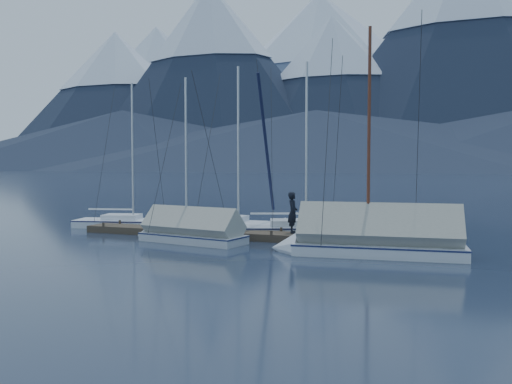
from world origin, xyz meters
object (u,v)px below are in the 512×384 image
(person, at_px, (293,213))
(sailboat_open_left, at_px, (142,224))
(sailboat_open_mid, at_px, (247,228))
(sailboat_open_right, at_px, (316,232))
(sailboat_covered_near, at_px, (364,242))
(sailboat_covered_far, at_px, (185,233))

(person, bearing_deg, sailboat_open_left, 60.19)
(sailboat_open_mid, bearing_deg, sailboat_open_right, -3.72)
(sailboat_open_right, bearing_deg, sailboat_open_left, -177.93)
(sailboat_open_mid, bearing_deg, sailboat_covered_near, -36.83)
(sailboat_covered_far, bearing_deg, sailboat_open_right, 41.89)
(sailboat_open_left, relative_size, person, 4.62)
(sailboat_open_left, height_order, sailboat_open_right, sailboat_open_right)
(sailboat_open_right, relative_size, sailboat_covered_near, 0.96)
(sailboat_open_left, height_order, person, sailboat_open_left)
(sailboat_covered_near, distance_m, person, 4.63)
(sailboat_open_mid, relative_size, sailboat_covered_near, 0.97)
(sailboat_open_left, height_order, sailboat_covered_near, sailboat_covered_near)
(sailboat_open_left, xyz_separation_m, person, (9.32, -1.92, 1.13))
(sailboat_open_mid, xyz_separation_m, sailboat_covered_near, (6.95, -5.20, 0.32))
(sailboat_open_right, bearing_deg, sailboat_open_mid, 176.28)
(sailboat_open_mid, relative_size, sailboat_covered_far, 1.17)
(sailboat_covered_far, xyz_separation_m, person, (4.42, 2.14, 0.89))
(sailboat_open_right, distance_m, person, 2.59)
(sailboat_open_left, xyz_separation_m, sailboat_open_right, (9.82, 0.36, 0.01))
(sailboat_open_left, bearing_deg, sailboat_open_right, 2.07)
(sailboat_open_mid, height_order, sailboat_covered_far, sailboat_open_mid)
(sailboat_open_mid, height_order, person, sailboat_open_mid)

